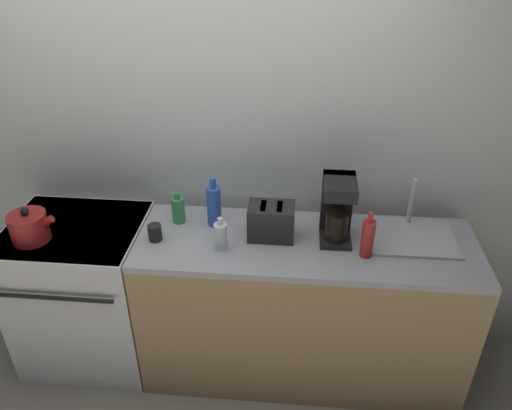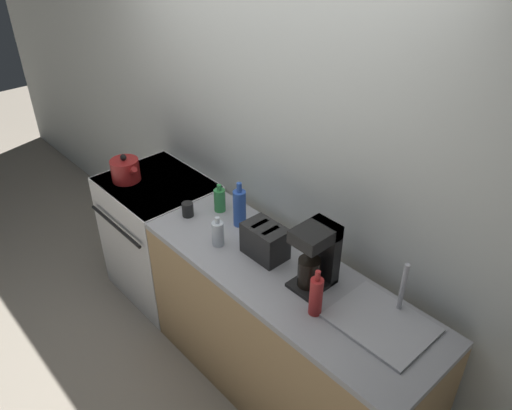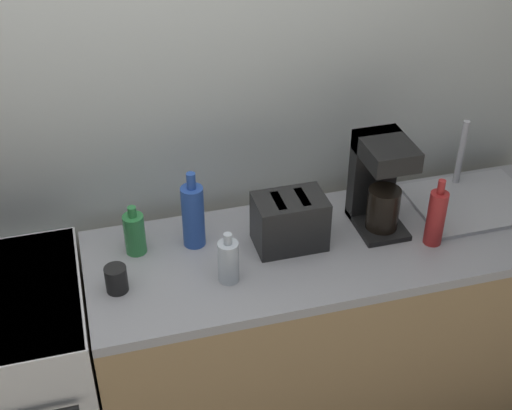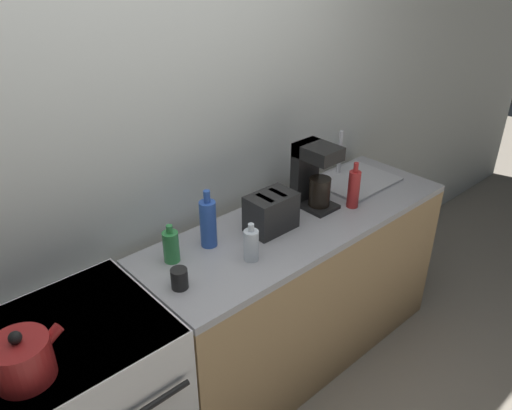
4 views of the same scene
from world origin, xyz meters
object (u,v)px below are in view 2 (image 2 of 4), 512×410
object	(u,v)px
stove	(162,236)
cup_black	(188,209)
bottle_green	(220,200)
bottle_blue	(240,208)
coffee_maker	(317,254)
bottle_clear	(218,233)
bottle_red	(316,296)
toaster	(265,241)
kettle	(125,170)

from	to	relation	value
stove	cup_black	world-z (taller)	cup_black
bottle_green	bottle_blue	world-z (taller)	bottle_blue
coffee_maker	bottle_green	size ratio (longest dim) A/B	1.90
bottle_clear	bottle_red	xyz separation A→B (m)	(0.73, 0.01, 0.03)
stove	toaster	bearing A→B (deg)	0.88
bottle_blue	coffee_maker	bearing A→B (deg)	-4.45
kettle	bottle_red	xyz separation A→B (m)	(1.73, 0.02, 0.03)
bottle_blue	cup_black	world-z (taller)	bottle_blue
toaster	bottle_clear	world-z (taller)	toaster
coffee_maker	bottle_green	bearing A→B (deg)	176.02
bottle_red	cup_black	distance (m)	1.09
coffee_maker	cup_black	bearing A→B (deg)	-172.45
toaster	bottle_green	size ratio (longest dim) A/B	1.32
kettle	toaster	size ratio (longest dim) A/B	1.01
bottle_blue	cup_black	xyz separation A→B (m)	(-0.29, -0.18, -0.07)
bottle_red	bottle_blue	distance (m)	0.83
bottle_clear	stove	bearing A→B (deg)	172.25
kettle	toaster	world-z (taller)	kettle
stove	bottle_blue	size ratio (longest dim) A/B	3.25
stove	bottle_green	distance (m)	0.78
cup_black	bottle_red	bearing A→B (deg)	-2.07
toaster	cup_black	bearing A→B (deg)	-171.83
toaster	bottle_clear	distance (m)	0.28
kettle	stove	bearing A→B (deg)	38.03
bottle_green	cup_black	bearing A→B (deg)	-114.77
bottle_red	cup_black	world-z (taller)	bottle_red
bottle_clear	cup_black	world-z (taller)	bottle_clear
coffee_maker	cup_black	distance (m)	0.96
toaster	bottle_green	bearing A→B (deg)	169.32
stove	bottle_red	bearing A→B (deg)	-3.97
bottle_green	cup_black	size ratio (longest dim) A/B	2.04
bottle_blue	toaster	bearing A→B (deg)	-15.72
toaster	bottle_blue	distance (m)	0.33
coffee_maker	bottle_red	xyz separation A→B (m)	(0.15, -0.16, -0.08)
bottle_green	stove	bearing A→B (deg)	-168.64
cup_black	kettle	bearing A→B (deg)	-175.01
bottle_green	cup_black	distance (m)	0.20
kettle	bottle_green	size ratio (longest dim) A/B	1.33
coffee_maker	bottle_red	world-z (taller)	coffee_maker
bottle_green	kettle	bearing A→B (deg)	-161.78
toaster	bottle_green	xyz separation A→B (m)	(-0.52, 0.10, -0.02)
stove	cup_black	xyz separation A→B (m)	(0.48, -0.07, 0.50)
bottle_clear	bottle_green	world-z (taller)	same
coffee_maker	kettle	bearing A→B (deg)	-173.49
bottle_clear	cup_black	distance (m)	0.36
bottle_clear	bottle_red	size ratio (longest dim) A/B	0.72
cup_black	toaster	bearing A→B (deg)	8.17
stove	bottle_green	world-z (taller)	bottle_green
kettle	coffee_maker	world-z (taller)	coffee_maker
bottle_green	bottle_blue	size ratio (longest dim) A/B	0.64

